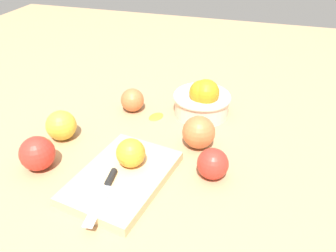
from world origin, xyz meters
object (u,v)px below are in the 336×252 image
cutting_board (123,177)px  apple_front_left (132,100)px  orange_on_board (131,153)px  apple_back_left (199,132)px  apple_front_right (61,125)px  bowl (202,100)px  knife (106,189)px  apple_front_right_2 (37,153)px  apple_back_right (213,164)px

cutting_board → apple_front_left: (-0.30, -0.09, 0.02)m
orange_on_board → apple_front_left: orange_on_board is taller
cutting_board → apple_back_left: bearing=143.7°
apple_front_right → bowl: bearing=124.8°
bowl → cutting_board: bowl is taller
knife → apple_back_left: 0.28m
apple_front_right_2 → apple_front_left: (-0.31, 0.11, -0.01)m
apple_front_right → cutting_board: bearing=63.1°
knife → apple_front_right: apple_front_right is taller
orange_on_board → apple_front_right: (-0.07, -0.22, -0.02)m
cutting_board → apple_back_right: bearing=111.8°
cutting_board → apple_front_right_2: 0.20m
bowl → apple_front_right_2: bearing=-41.9°
apple_front_right_2 → apple_back_left: apple_back_left is taller
apple_back_left → apple_front_left: (-0.12, -0.22, -0.01)m
apple_front_right → orange_on_board: bearing=71.5°
bowl → knife: bowl is taller
apple_front_left → apple_back_right: bearing=51.5°
knife → apple_back_left: bearing=149.1°
knife → apple_front_right_2: 0.20m
apple_back_right → apple_front_left: apple_back_right is taller
apple_back_right → knife: bearing=-56.0°
apple_front_right → apple_front_left: 0.22m
apple_front_right → apple_front_left: bearing=147.2°
orange_on_board → apple_back_right: bearing=102.6°
apple_back_right → apple_front_left: bearing=-128.5°
knife → apple_front_left: size_ratio=2.27×
cutting_board → apple_back_left: (-0.18, 0.13, 0.03)m
orange_on_board → apple_back_right: (-0.04, 0.18, -0.02)m
orange_on_board → apple_front_left: bearing=-158.6°
cutting_board → knife: 0.06m
orange_on_board → apple_front_right_2: 0.22m
bowl → apple_front_right_2: (0.34, -0.31, -0.01)m
cutting_board → apple_back_left: size_ratio=3.11×
orange_on_board → knife: 0.10m
apple_back_left → apple_front_left: apple_back_left is taller
apple_front_right → apple_back_right: bearing=85.0°
knife → apple_back_left: apple_back_left is taller
apple_back_left → apple_front_left: size_ratio=1.20×
apple_front_left → bowl: bearing=100.3°
cutting_board → apple_front_left: apple_front_left is taller
apple_front_right → apple_back_left: 0.35m
knife → apple_back_right: (-0.13, 0.20, 0.01)m
apple_back_right → apple_back_left: apple_back_left is taller
bowl → cutting_board: size_ratio=0.65×
apple_back_left → apple_front_right: bearing=-78.8°
apple_back_right → orange_on_board: bearing=-77.4°
knife → apple_front_left: (-0.35, -0.08, 0.01)m
cutting_board → apple_back_left: apple_back_left is taller
cutting_board → apple_back_right: 0.20m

